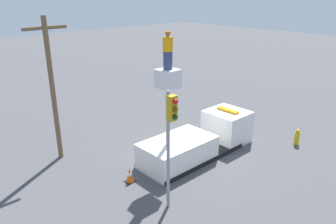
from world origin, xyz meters
The scene contains 7 objects.
ground_plane centered at (0.00, 0.00, 0.00)m, with size 120.00×120.00×0.00m, color #4C4C4F.
bucket_truck centered at (0.56, 0.00, 0.85)m, with size 7.30×2.40×5.27m.
worker centered at (-1.79, 0.00, 6.15)m, with size 0.40×0.26×1.75m.
traffic_light_pole centered at (-3.97, -2.54, 3.68)m, with size 0.34×0.57×5.20m.
fire_hydrant centered at (5.85, -3.19, 0.48)m, with size 0.53×0.29×0.98m.
traffic_cone_rear centered at (-4.06, 0.26, 0.36)m, with size 0.44×0.44×0.76m.
utility_pole centered at (-5.37, 4.97, 4.14)m, with size 2.20×0.26×7.64m.
Camera 1 is at (-12.00, -11.13, 8.74)m, focal length 35.00 mm.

